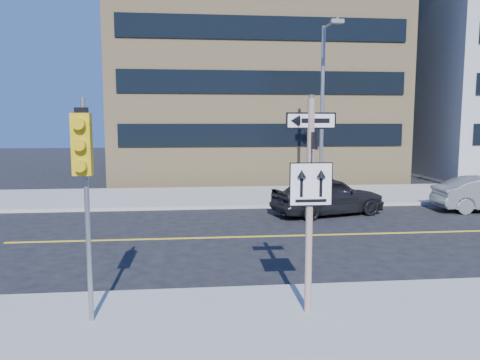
{
  "coord_description": "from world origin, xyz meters",
  "views": [
    {
      "loc": [
        -2.15,
        -10.84,
        3.72
      ],
      "look_at": [
        -0.62,
        4.0,
        1.88
      ],
      "focal_mm": 35.0,
      "sensor_mm": 36.0,
      "label": 1
    }
  ],
  "objects": [
    {
      "name": "building_brick",
      "position": [
        2.0,
        25.0,
        9.0
      ],
      "size": [
        18.0,
        18.0,
        18.0
      ],
      "primitive_type": "cube",
      "color": "tan",
      "rests_on": "ground"
    },
    {
      "name": "parked_car_a",
      "position": [
        3.29,
        7.35,
        0.79
      ],
      "size": [
        3.04,
        4.94,
        1.57
      ],
      "primitive_type": "imported",
      "rotation": [
        0.0,
        0.0,
        1.85
      ],
      "color": "black",
      "rests_on": "ground"
    },
    {
      "name": "streetlight_a",
      "position": [
        4.0,
        10.76,
        4.76
      ],
      "size": [
        0.55,
        2.25,
        8.0
      ],
      "color": "gray",
      "rests_on": "far_sidewalk"
    },
    {
      "name": "sign_pole",
      "position": [
        0.0,
        -2.51,
        2.44
      ],
      "size": [
        0.92,
        0.92,
        4.06
      ],
      "color": "beige",
      "rests_on": "near_sidewalk"
    },
    {
      "name": "traffic_signal",
      "position": [
        -4.0,
        -2.66,
        3.03
      ],
      "size": [
        0.32,
        0.45,
        4.0
      ],
      "color": "gray",
      "rests_on": "near_sidewalk"
    },
    {
      "name": "ground",
      "position": [
        0.0,
        0.0,
        0.0
      ],
      "size": [
        120.0,
        120.0,
        0.0
      ],
      "primitive_type": "plane",
      "color": "black",
      "rests_on": "ground"
    }
  ]
}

